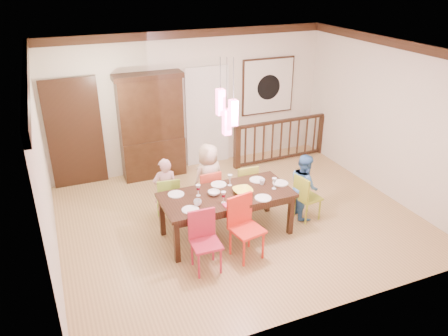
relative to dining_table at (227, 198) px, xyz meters
name	(u,v)px	position (x,y,z in m)	size (l,w,h in m)	color
floor	(239,218)	(0.39, 0.37, -0.67)	(6.00, 6.00, 0.00)	#A5814F
ceiling	(241,50)	(0.39, 0.37, 2.23)	(6.00, 6.00, 0.00)	white
wall_back	(191,101)	(0.39, 2.87, 0.78)	(6.00, 6.00, 0.00)	beige
wall_left	(43,172)	(-2.61, 0.37, 0.78)	(5.00, 5.00, 0.00)	beige
wall_right	(387,119)	(3.39, 0.37, 0.78)	(5.00, 5.00, 0.00)	beige
crown_molding	(241,56)	(0.39, 0.37, 2.15)	(6.00, 5.00, 0.16)	black
panel_door	(75,135)	(-2.01, 2.82, 0.38)	(1.04, 0.07, 2.24)	black
white_doorway	(207,118)	(0.74, 2.84, 0.38)	(0.97, 0.05, 2.22)	silver
painting	(268,86)	(2.19, 2.83, 0.93)	(1.25, 0.06, 1.25)	black
pendant_cluster	(227,112)	(0.00, 0.00, 1.44)	(0.27, 0.21, 1.14)	#F54985
dining_table	(227,198)	(0.00, 0.00, 0.00)	(2.11, 0.98, 0.75)	black
chair_far_left	(167,195)	(-0.76, 0.80, -0.18)	(0.41, 0.41, 0.84)	#92BD38
chair_far_mid	(207,188)	(-0.05, 0.76, -0.18)	(0.40, 0.40, 0.86)	#D5452B
chair_far_right	(244,182)	(0.66, 0.74, -0.18)	(0.41, 0.41, 0.85)	#A9B238
chair_near_left	(206,239)	(-0.63, -0.74, -0.15)	(0.42, 0.42, 0.90)	#AF2339
chair_near_mid	(247,225)	(0.04, -0.68, -0.11)	(0.51, 0.51, 0.97)	red
chair_end_right	(308,194)	(1.50, -0.08, -0.19)	(0.43, 0.43, 0.84)	#98A227
china_hutch	(151,126)	(-0.54, 2.67, 0.42)	(1.36, 0.46, 2.16)	black
balustrade	(281,139)	(2.30, 2.32, -0.17)	(2.31, 0.14, 0.96)	black
person_far_left	(166,190)	(-0.78, 0.81, -0.09)	(0.42, 0.28, 1.16)	beige
person_far_mid	(209,178)	(0.02, 0.87, -0.04)	(0.62, 0.40, 1.26)	beige
person_end_right	(304,186)	(1.48, 0.05, -0.09)	(0.56, 0.44, 1.16)	teal
serving_bowl	(243,191)	(0.25, -0.07, 0.12)	(0.31, 0.31, 0.08)	#F9EC46
small_bowl	(214,193)	(-0.19, 0.05, 0.11)	(0.20, 0.20, 0.06)	white
cup_left	(198,203)	(-0.54, -0.17, 0.13)	(0.12, 0.12, 0.09)	silver
cup_right	(262,182)	(0.67, 0.08, 0.13)	(0.09, 0.09, 0.09)	silver
plate_far_left	(176,194)	(-0.75, 0.28, 0.09)	(0.26, 0.26, 0.01)	white
plate_far_mid	(219,184)	(0.00, 0.34, 0.09)	(0.26, 0.26, 0.01)	white
plate_far_right	(257,180)	(0.66, 0.25, 0.09)	(0.26, 0.26, 0.01)	white
plate_near_left	(190,210)	(-0.69, -0.27, 0.09)	(0.26, 0.26, 0.01)	white
plate_near_mid	(263,198)	(0.47, -0.36, 0.09)	(0.26, 0.26, 0.01)	white
plate_end_right	(280,183)	(0.97, -0.01, 0.09)	(0.26, 0.26, 0.01)	white
wine_glass_a	(198,190)	(-0.43, 0.11, 0.18)	(0.08, 0.08, 0.19)	#590C19
wine_glass_b	(230,180)	(0.17, 0.25, 0.18)	(0.08, 0.08, 0.19)	silver
wine_glass_c	(223,197)	(-0.16, -0.25, 0.18)	(0.08, 0.08, 0.19)	#590C19
wine_glass_d	(274,183)	(0.78, -0.13, 0.18)	(0.08, 0.08, 0.19)	silver
napkin	(229,205)	(-0.10, -0.34, 0.09)	(0.18, 0.14, 0.01)	#D83359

